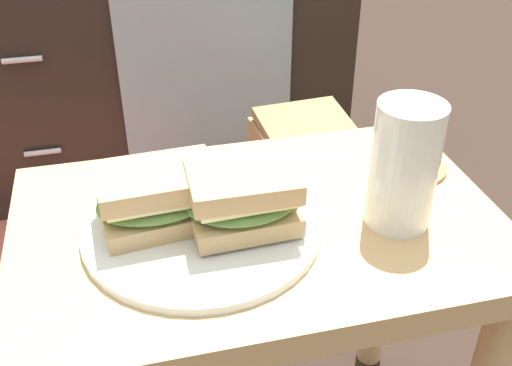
{
  "coord_description": "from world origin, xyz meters",
  "views": [
    {
      "loc": [
        -0.14,
        -0.54,
        0.87
      ],
      "look_at": [
        -0.0,
        0.0,
        0.51
      ],
      "focal_mm": 42.4,
      "sensor_mm": 36.0,
      "label": 1
    }
  ],
  "objects_px": {
    "plate": "(202,227)",
    "beer_glass": "(404,168)",
    "tv_cabinet": "(147,61)",
    "paper_bag": "(302,194)",
    "sandwich_back": "(243,198)",
    "coaster": "(409,166)",
    "sandwich_front": "(158,197)"
  },
  "relations": [
    {
      "from": "plate",
      "to": "beer_glass",
      "type": "xyz_separation_m",
      "value": [
        0.22,
        -0.03,
        0.06
      ]
    },
    {
      "from": "tv_cabinet",
      "to": "beer_glass",
      "type": "relative_size",
      "value": 6.59
    },
    {
      "from": "paper_bag",
      "to": "sandwich_back",
      "type": "bearing_deg",
      "value": -115.95
    },
    {
      "from": "beer_glass",
      "to": "coaster",
      "type": "relative_size",
      "value": 1.51
    },
    {
      "from": "beer_glass",
      "to": "coaster",
      "type": "bearing_deg",
      "value": 57.38
    },
    {
      "from": "sandwich_front",
      "to": "plate",
      "type": "bearing_deg",
      "value": -18.34
    },
    {
      "from": "tv_cabinet",
      "to": "sandwich_back",
      "type": "xyz_separation_m",
      "value": [
        0.04,
        -0.97,
        0.22
      ]
    },
    {
      "from": "beer_glass",
      "to": "coaster",
      "type": "distance_m",
      "value": 0.14
    },
    {
      "from": "tv_cabinet",
      "to": "sandwich_back",
      "type": "height_order",
      "value": "tv_cabinet"
    },
    {
      "from": "beer_glass",
      "to": "paper_bag",
      "type": "relative_size",
      "value": 0.42
    },
    {
      "from": "tv_cabinet",
      "to": "sandwich_back",
      "type": "distance_m",
      "value": 0.99
    },
    {
      "from": "tv_cabinet",
      "to": "paper_bag",
      "type": "distance_m",
      "value": 0.58
    },
    {
      "from": "coaster",
      "to": "paper_bag",
      "type": "bearing_deg",
      "value": 91.7
    },
    {
      "from": "sandwich_front",
      "to": "beer_glass",
      "type": "xyz_separation_m",
      "value": [
        0.26,
        -0.05,
        0.03
      ]
    },
    {
      "from": "sandwich_back",
      "to": "paper_bag",
      "type": "xyz_separation_m",
      "value": [
        0.23,
        0.47,
        -0.34
      ]
    },
    {
      "from": "plate",
      "to": "paper_bag",
      "type": "bearing_deg",
      "value": 59.1
    },
    {
      "from": "paper_bag",
      "to": "beer_glass",
      "type": "bearing_deg",
      "value": -96.2
    },
    {
      "from": "sandwich_front",
      "to": "beer_glass",
      "type": "relative_size",
      "value": 0.99
    },
    {
      "from": "tv_cabinet",
      "to": "beer_glass",
      "type": "distance_m",
      "value": 1.04
    },
    {
      "from": "sandwich_back",
      "to": "coaster",
      "type": "relative_size",
      "value": 1.33
    },
    {
      "from": "coaster",
      "to": "tv_cabinet",
      "type": "bearing_deg",
      "value": 107.23
    },
    {
      "from": "sandwich_front",
      "to": "paper_bag",
      "type": "relative_size",
      "value": 0.42
    },
    {
      "from": "plate",
      "to": "sandwich_front",
      "type": "height_order",
      "value": "sandwich_front"
    },
    {
      "from": "plate",
      "to": "coaster",
      "type": "height_order",
      "value": "plate"
    },
    {
      "from": "sandwich_back",
      "to": "coaster",
      "type": "bearing_deg",
      "value": 18.94
    },
    {
      "from": "sandwich_front",
      "to": "sandwich_back",
      "type": "height_order",
      "value": "sandwich_back"
    },
    {
      "from": "plate",
      "to": "sandwich_front",
      "type": "relative_size",
      "value": 1.83
    },
    {
      "from": "plate",
      "to": "sandwich_front",
      "type": "distance_m",
      "value": 0.06
    },
    {
      "from": "sandwich_back",
      "to": "paper_bag",
      "type": "relative_size",
      "value": 0.37
    },
    {
      "from": "sandwich_front",
      "to": "coaster",
      "type": "bearing_deg",
      "value": 9.25
    },
    {
      "from": "coaster",
      "to": "paper_bag",
      "type": "height_order",
      "value": "coaster"
    },
    {
      "from": "coaster",
      "to": "sandwich_front",
      "type": "bearing_deg",
      "value": -170.75
    }
  ]
}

